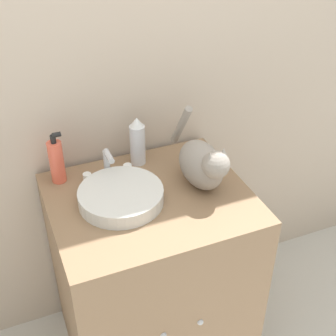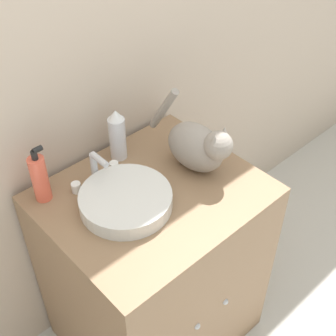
% 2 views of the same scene
% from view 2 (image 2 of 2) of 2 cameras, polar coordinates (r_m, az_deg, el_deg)
% --- Properties ---
extents(wall_back, '(6.00, 0.05, 2.50)m').
position_cam_2_polar(wall_back, '(1.54, -10.95, 15.23)').
color(wall_back, '#C6B29E').
rests_on(wall_back, ground_plane).
extents(vanity_cabinet, '(0.71, 0.61, 0.82)m').
position_cam_2_polar(vanity_cabinet, '(1.86, -1.60, -12.22)').
color(vanity_cabinet, '#8C6B4C').
rests_on(vanity_cabinet, ground_plane).
extents(sink_basin, '(0.30, 0.30, 0.05)m').
position_cam_2_polar(sink_basin, '(1.50, -5.17, -3.93)').
color(sink_basin, silver).
rests_on(sink_basin, vanity_cabinet).
extents(faucet, '(0.19, 0.09, 0.13)m').
position_cam_2_polar(faucet, '(1.57, -8.78, -0.23)').
color(faucet, silver).
rests_on(faucet, vanity_cabinet).
extents(cat, '(0.15, 0.36, 0.28)m').
position_cam_2_polar(cat, '(1.59, 3.70, 2.74)').
color(cat, gray).
rests_on(cat, vanity_cabinet).
extents(soap_bottle, '(0.06, 0.05, 0.20)m').
position_cam_2_polar(soap_bottle, '(1.53, -15.36, -1.17)').
color(soap_bottle, '#EF6047').
rests_on(soap_bottle, vanity_cabinet).
extents(spray_bottle, '(0.06, 0.06, 0.20)m').
position_cam_2_polar(spray_bottle, '(1.64, -6.20, 4.02)').
color(spray_bottle, silver).
rests_on(spray_bottle, vanity_cabinet).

